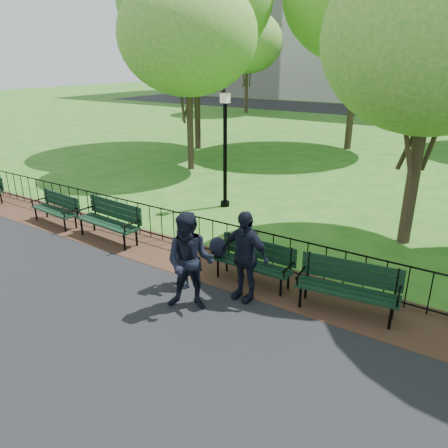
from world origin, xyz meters
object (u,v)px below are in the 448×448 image
Objects in this scene: park_bench_left_b at (57,206)px; person_left at (182,252)px; park_bench_left_a at (111,216)px; park_bench_right_a at (349,282)px; park_bench_main at (238,253)px; tree_near_e at (435,38)px; taxi at (398,103)px; tree_near_w at (188,35)px; lamppost at (225,145)px; person_mid at (190,262)px; tree_far_w at (247,42)px; person_right at (244,256)px.

park_bench_left_b is 5.32m from person_left.
park_bench_left_a reaches higher than park_bench_left_b.
park_bench_right_a reaches higher than park_bench_left_b.
park_bench_main is at bearing 2.81° from park_bench_left_a.
tree_near_e reaches higher than park_bench_left_a.
park_bench_left_a is 6.24m from park_bench_right_a.
park_bench_left_a reaches higher than park_bench_right_a.
park_bench_main is 0.94× the size of park_bench_left_a.
person_left is at bearing 176.39° from taxi.
park_bench_main is 33.87m from taxi.
tree_near_w is 1.08× the size of tree_near_e.
park_bench_left_b is at bearing -128.05° from lamppost.
park_bench_left_a is 1.05× the size of person_mid.
tree_far_w reaches higher than person_left.
park_bench_left_a is 1.10× the size of person_right.
tree_far_w reaches higher than tree_near_e.
lamppost reaches higher than taxi.
taxi is at bearing 94.37° from park_bench_right_a.
tree_far_w is at bearing 116.98° from park_bench_right_a.
tree_near_e is 7.28m from person_mid.
person_right reaches higher than taxi.
park_bench_main is 0.25× the size of tree_near_w.
tree_far_w is (-17.84, 22.09, 0.79)m from tree_near_e.
tree_far_w is 4.51× the size of person_right.
taxi is (1.57, 33.56, 0.29)m from park_bench_left_b.
person_left is at bearing -61.75° from tree_far_w.
park_bench_right_a is at bearing 4.96° from park_bench_left_b.
person_right reaches higher than park_bench_right_a.
person_left reaches higher than park_bench_right_a.
lamppost is at bearing 126.37° from park_bench_main.
person_right is at bearing -5.07° from park_bench_left_a.
person_left is at bearing -123.50° from tree_near_e.
park_bench_left_a is 28.96m from tree_far_w.
park_bench_left_b is at bearing -83.20° from tree_near_w.
person_right is at bearing 33.38° from person_left.
person_right is 0.38× the size of taxi.
tree_near_w is at bearing 160.68° from tree_near_e.
lamppost is at bearing -178.78° from tree_near_e.
tree_near_w is at bearing -65.84° from tree_far_w.
park_bench_right_a is 0.27× the size of tree_near_e.
person_mid is at bearing -122.16° from person_right.
park_bench_left_b is at bearing 142.11° from person_mid.
park_bench_right_a is at bearing -178.20° from taxi.
park_bench_right_a is 0.40× the size of taxi.
park_bench_main is 0.98× the size of park_bench_right_a.
lamppost is (3.09, 3.95, 1.43)m from park_bench_left_b.
tree_near_e is at bearing 80.79° from park_bench_right_a.
park_bench_right_a is at bearing 3.50° from park_bench_left_a.
lamppost is (0.96, 3.92, 1.34)m from park_bench_left_a.
tree_near_e reaches higher than person_right.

